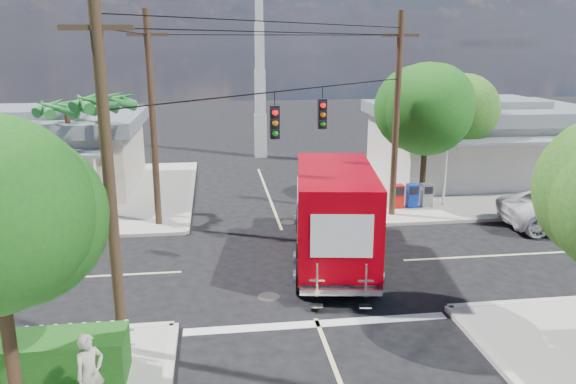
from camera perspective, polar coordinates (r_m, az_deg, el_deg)
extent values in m
plane|color=black|center=(20.13, 0.76, -7.52)|extent=(120.00, 120.00, 0.00)
cube|color=#A8A398|center=(33.33, 16.93, 1.04)|extent=(14.00, 14.00, 0.14)
cube|color=#BBB5A5|center=(31.11, 5.10, 0.67)|extent=(0.25, 14.00, 0.14)
cube|color=#BBB5A5|center=(27.36, 22.90, -2.46)|extent=(14.00, 0.25, 0.14)
cube|color=#A8A398|center=(31.48, -22.61, -0.27)|extent=(14.00, 14.00, 0.14)
cube|color=#BBB5A5|center=(30.40, -9.78, 0.17)|extent=(0.25, 14.00, 0.14)
cube|color=#BBB5A5|center=(25.06, -26.55, -4.41)|extent=(14.00, 0.25, 0.14)
cube|color=beige|center=(29.55, -2.06, -0.17)|extent=(0.12, 12.00, 0.01)
cube|color=beige|center=(23.66, 25.61, -5.55)|extent=(12.00, 0.12, 0.01)
cube|color=silver|center=(16.28, 3.03, -13.22)|extent=(7.50, 0.40, 0.01)
cube|color=silver|center=(34.51, 18.75, 4.36)|extent=(11.00, 8.00, 3.40)
cube|color=gray|center=(34.22, 19.03, 7.73)|extent=(11.80, 8.80, 0.70)
cube|color=gray|center=(34.17, 19.11, 8.56)|extent=(6.05, 4.40, 0.50)
cube|color=gray|center=(30.07, 23.01, 4.84)|extent=(9.90, 1.80, 0.15)
cylinder|color=silver|center=(27.65, 15.65, 1.62)|extent=(0.12, 0.12, 2.90)
cube|color=beige|center=(32.80, -23.94, 3.17)|extent=(10.00, 8.00, 3.20)
cube|color=gray|center=(32.51, -24.30, 6.54)|extent=(10.80, 8.80, 0.70)
cube|color=gray|center=(32.45, -24.39, 7.41)|extent=(5.50, 4.40, 0.50)
cube|color=gray|center=(28.03, -26.85, 3.34)|extent=(9.00, 1.80, 0.15)
cylinder|color=silver|center=(26.48, -18.88, 0.56)|extent=(0.12, 0.12, 2.70)
cube|color=silver|center=(39.03, -2.80, 5.76)|extent=(0.80, 0.80, 3.00)
cube|color=silver|center=(38.67, -2.86, 10.15)|extent=(0.70, 0.70, 3.00)
cube|color=silver|center=(38.54, -2.92, 14.60)|extent=(0.60, 0.60, 3.00)
cylinder|color=#422D1C|center=(13.01, -26.55, -12.66)|extent=(0.28, 0.28, 3.71)
sphere|color=#1A4E19|center=(11.82, -26.63, -3.81)|extent=(3.25, 3.25, 3.25)
cylinder|color=#422D1C|center=(27.64, 13.61, 3.02)|extent=(0.28, 0.28, 4.10)
sphere|color=#1A4E19|center=(27.25, 13.94, 8.29)|extent=(4.10, 4.10, 4.10)
sphere|color=#1A4E19|center=(27.27, 13.03, 8.89)|extent=(3.33, 3.33, 3.33)
sphere|color=#1A4E19|center=(27.12, 14.85, 7.93)|extent=(3.58, 3.58, 3.58)
cylinder|color=#422D1C|center=(30.68, 16.67, 3.47)|extent=(0.28, 0.28, 3.58)
sphere|color=#256315|center=(30.34, 16.98, 7.61)|extent=(3.58, 3.58, 3.58)
sphere|color=#256315|center=(30.33, 16.16, 8.10)|extent=(2.91, 2.91, 2.91)
sphere|color=#256315|center=(30.23, 17.81, 7.31)|extent=(3.14, 3.14, 3.14)
cylinder|color=#422D1C|center=(26.82, -17.76, 3.35)|extent=(0.24, 0.24, 5.00)
cone|color=#22722C|center=(26.31, -16.26, 8.99)|extent=(0.50, 2.06, 0.98)
cone|color=#22722C|center=(27.05, -16.76, 9.10)|extent=(1.92, 1.68, 0.98)
cone|color=#22722C|center=(27.35, -18.30, 9.04)|extent=(2.12, 0.95, 0.98)
cone|color=#22722C|center=(26.99, -19.77, 8.85)|extent=(1.34, 2.07, 0.98)
cone|color=#22722C|center=(26.23, -20.11, 8.67)|extent=(1.34, 2.07, 0.98)
cone|color=#22722C|center=(25.63, -18.99, 8.64)|extent=(2.12, 0.95, 0.98)
cone|color=#22722C|center=(25.67, -17.23, 8.79)|extent=(1.92, 1.68, 0.98)
cylinder|color=#422D1C|center=(28.71, -21.16, 3.37)|extent=(0.24, 0.24, 4.60)
cone|color=#22722C|center=(28.17, -19.82, 8.24)|extent=(0.50, 2.06, 0.98)
cone|color=#22722C|center=(28.92, -20.21, 8.36)|extent=(1.92, 1.68, 0.98)
cone|color=#22722C|center=(29.27, -21.60, 8.30)|extent=(2.12, 0.95, 0.98)
cone|color=#22722C|center=(28.95, -23.01, 8.10)|extent=(1.34, 2.07, 0.98)
cone|color=#22722C|center=(28.20, -23.41, 7.91)|extent=(1.34, 2.07, 0.98)
cone|color=#22722C|center=(27.57, -22.45, 7.87)|extent=(2.12, 0.95, 0.98)
cone|color=#22722C|center=(27.56, -20.81, 8.02)|extent=(1.92, 1.68, 0.98)
cylinder|color=#473321|center=(13.80, -17.70, 0.89)|extent=(0.28, 0.28, 9.00)
cube|color=#473321|center=(13.44, -18.91, 15.53)|extent=(1.60, 0.12, 0.12)
cylinder|color=#473321|center=(25.11, 10.95, 7.35)|extent=(0.28, 0.28, 9.00)
cube|color=#473321|center=(24.91, 11.35, 15.36)|extent=(1.60, 0.12, 0.12)
cylinder|color=#473321|center=(23.95, -13.57, 6.86)|extent=(0.28, 0.28, 9.00)
cube|color=#473321|center=(23.74, -14.10, 15.25)|extent=(1.60, 0.12, 0.12)
cylinder|color=black|center=(18.67, 0.83, 10.36)|extent=(10.43, 10.43, 0.04)
cube|color=black|center=(17.88, -1.36, 7.10)|extent=(0.30, 0.24, 1.05)
sphere|color=red|center=(17.70, -1.31, 8.10)|extent=(0.20, 0.20, 0.20)
cube|color=black|center=(20.03, 3.50, 7.91)|extent=(0.30, 0.24, 1.05)
sphere|color=red|center=(19.85, 3.59, 8.81)|extent=(0.20, 0.20, 0.20)
cube|color=silver|center=(15.53, -26.53, -14.36)|extent=(5.94, 0.05, 0.08)
cube|color=silver|center=(15.35, -26.71, -13.05)|extent=(5.94, 0.05, 0.08)
cube|color=silver|center=(14.78, -15.98, -14.14)|extent=(0.09, 0.06, 1.00)
cube|color=#AD120C|center=(26.96, 11.10, -0.41)|extent=(0.50, 0.50, 1.10)
cube|color=navy|center=(27.19, 12.50, -0.36)|extent=(0.50, 0.50, 1.10)
cube|color=slate|center=(27.44, 13.87, -0.31)|extent=(0.50, 0.50, 1.10)
cube|color=black|center=(20.64, 4.55, -5.32)|extent=(3.50, 8.20, 0.25)
cube|color=#B3000C|center=(23.34, 4.14, -0.81)|extent=(2.67, 2.08, 2.24)
cube|color=black|center=(23.92, 4.06, 0.59)|extent=(2.15, 0.57, 0.97)
cube|color=silver|center=(24.42, 3.99, -1.84)|extent=(2.33, 0.47, 0.36)
cube|color=#B3000C|center=(19.29, 4.81, -2.00)|extent=(3.40, 6.22, 2.95)
cube|color=white|center=(19.38, 8.64, -1.57)|extent=(0.57, 3.63, 1.32)
cube|color=white|center=(19.20, 0.97, -1.55)|extent=(0.57, 3.63, 1.32)
cube|color=white|center=(16.42, 5.49, -4.50)|extent=(1.81, 0.29, 1.32)
cube|color=silver|center=(16.93, 5.38, -10.02)|extent=(2.45, 0.62, 0.18)
cube|color=silver|center=(16.60, 2.97, -8.95)|extent=(0.46, 0.13, 1.02)
cube|color=silver|center=(16.72, 7.92, -8.91)|extent=(0.46, 0.13, 1.02)
cylinder|color=black|center=(23.39, 1.25, -2.82)|extent=(0.49, 1.16, 1.12)
cylinder|color=black|center=(23.52, 6.97, -2.83)|extent=(0.49, 1.16, 1.12)
cylinder|color=black|center=(17.86, 1.34, -8.58)|extent=(0.49, 1.16, 1.12)
cylinder|color=black|center=(18.03, 8.88, -8.53)|extent=(0.49, 1.16, 1.12)
imported|color=silver|center=(26.71, 27.00, -1.62)|extent=(6.25, 3.39, 1.66)
imported|color=beige|center=(12.92, -19.47, -16.97)|extent=(0.77, 0.75, 1.78)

